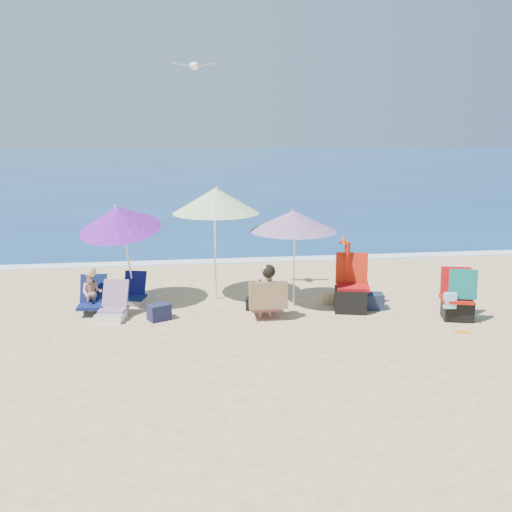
{
  "coord_description": "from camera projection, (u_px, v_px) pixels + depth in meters",
  "views": [
    {
      "loc": [
        -1.63,
        -9.28,
        3.51
      ],
      "look_at": [
        -0.3,
        1.0,
        1.1
      ],
      "focal_mm": 39.2,
      "sensor_mm": 36.0,
      "label": 1
    }
  ],
  "objects": [
    {
      "name": "furled_umbrella",
      "position": [
        346.0,
        268.0,
        11.01
      ],
      "size": [
        0.25,
        0.19,
        1.44
      ],
      "color": "#B01C0C",
      "rests_on": "ground"
    },
    {
      "name": "camp_chair_right",
      "position": [
        458.0,
        301.0,
        10.34
      ],
      "size": [
        0.7,
        0.7,
        1.0
      ],
      "color": "#AD130C",
      "rests_on": "ground"
    },
    {
      "name": "bag_black_a",
      "position": [
        254.0,
        304.0,
        10.95
      ],
      "size": [
        0.36,
        0.3,
        0.23
      ],
      "color": "black",
      "rests_on": "ground"
    },
    {
      "name": "bag_navy_b",
      "position": [
        373.0,
        301.0,
        11.0
      ],
      "size": [
        0.45,
        0.36,
        0.31
      ],
      "color": "#192237",
      "rests_on": "ground"
    },
    {
      "name": "foam",
      "position": [
        247.0,
        261.0,
        14.89
      ],
      "size": [
        120.0,
        0.5,
        0.04
      ],
      "color": "white",
      "rests_on": "ground"
    },
    {
      "name": "camp_chair_left",
      "position": [
        351.0,
        294.0,
        10.88
      ],
      "size": [
        0.78,
        0.78,
        1.09
      ],
      "color": "#AB0C0C",
      "rests_on": "ground"
    },
    {
      "name": "orange_item",
      "position": [
        461.0,
        332.0,
        9.74
      ],
      "size": [
        0.26,
        0.19,
        0.03
      ],
      "color": "orange",
      "rests_on": "ground"
    },
    {
      "name": "umbrella_turquoise",
      "position": [
        293.0,
        221.0,
        10.82
      ],
      "size": [
        1.77,
        1.77,
        1.96
      ],
      "color": "white",
      "rests_on": "ground"
    },
    {
      "name": "person_center",
      "position": [
        266.0,
        293.0,
        10.36
      ],
      "size": [
        0.71,
        0.58,
        1.03
      ],
      "color": "tan",
      "rests_on": "ground"
    },
    {
      "name": "ground",
      "position": [
        280.0,
        328.0,
        9.97
      ],
      "size": [
        120.0,
        120.0,
        0.0
      ],
      "color": "#D8BC84",
      "rests_on": "ground"
    },
    {
      "name": "seagull",
      "position": [
        194.0,
        66.0,
        10.6
      ],
      "size": [
        0.86,
        0.41,
        0.15
      ],
      "color": "white"
    },
    {
      "name": "bag_navy_a",
      "position": [
        159.0,
        312.0,
        10.36
      ],
      "size": [
        0.47,
        0.43,
        0.3
      ],
      "color": "#191C39",
      "rests_on": "ground"
    },
    {
      "name": "sea",
      "position": [
        200.0,
        164.0,
        53.45
      ],
      "size": [
        120.0,
        80.0,
        0.12
      ],
      "color": "navy",
      "rests_on": "ground"
    },
    {
      "name": "chair_rainbow",
      "position": [
        113.0,
        309.0,
        10.41
      ],
      "size": [
        0.62,
        0.76,
        0.68
      ],
      "color": "#D05549",
      "rests_on": "ground"
    },
    {
      "name": "chair_navy",
      "position": [
        132.0,
        296.0,
        11.29
      ],
      "size": [
        0.61,
        0.66,
        0.63
      ],
      "color": "#0B1A40",
      "rests_on": "ground"
    },
    {
      "name": "umbrella_blue",
      "position": [
        119.0,
        218.0,
        10.8
      ],
      "size": [
        2.05,
        2.09,
        2.18
      ],
      "color": "silver",
      "rests_on": "ground"
    },
    {
      "name": "umbrella_striped",
      "position": [
        216.0,
        201.0,
        11.17
      ],
      "size": [
        1.89,
        1.89,
        2.36
      ],
      "color": "white",
      "rests_on": "ground"
    },
    {
      "name": "bag_tan",
      "position": [
        327.0,
        298.0,
        11.32
      ],
      "size": [
        0.28,
        0.21,
        0.23
      ],
      "color": "tan",
      "rests_on": "ground"
    },
    {
      "name": "person_left",
      "position": [
        92.0,
        292.0,
        10.68
      ],
      "size": [
        0.53,
        0.65,
        0.92
      ],
      "color": "tan",
      "rests_on": "ground"
    }
  ]
}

